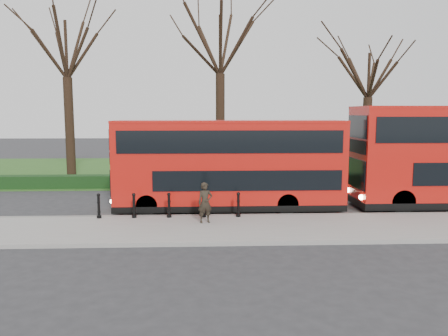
{
  "coord_description": "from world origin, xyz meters",
  "views": [
    {
      "loc": [
        1.02,
        -19.41,
        4.52
      ],
      "look_at": [
        1.85,
        0.5,
        2.0
      ],
      "focal_mm": 35.0,
      "sensor_mm": 36.0,
      "label": 1
    }
  ],
  "objects": [
    {
      "name": "tree_left",
      "position": [
        -8.0,
        10.0,
        9.03
      ],
      "size": [
        7.95,
        7.95,
        12.42
      ],
      "color": "black",
      "rests_on": "ground"
    },
    {
      "name": "ground",
      "position": [
        0.0,
        0.0,
        0.0
      ],
      "size": [
        120.0,
        120.0,
        0.0
      ],
      "primitive_type": "plane",
      "color": "#28282B",
      "rests_on": "ground"
    },
    {
      "name": "hedge",
      "position": [
        0.0,
        6.8,
        0.4
      ],
      "size": [
        60.0,
        0.9,
        0.8
      ],
      "primitive_type": "cube",
      "color": "black",
      "rests_on": "ground"
    },
    {
      "name": "pavement",
      "position": [
        0.0,
        -3.0,
        0.07
      ],
      "size": [
        60.0,
        4.0,
        0.15
      ],
      "primitive_type": "cube",
      "color": "gray",
      "rests_on": "ground"
    },
    {
      "name": "bus_lead",
      "position": [
        2.1,
        0.62,
        2.1
      ],
      "size": [
        10.5,
        2.41,
        4.17
      ],
      "color": "#B2150E",
      "rests_on": "ground"
    },
    {
      "name": "kerb",
      "position": [
        0.0,
        -1.0,
        0.07
      ],
      "size": [
        60.0,
        0.25,
        0.16
      ],
      "primitive_type": "cube",
      "color": "slate",
      "rests_on": "ground"
    },
    {
      "name": "bollard_row",
      "position": [
        -0.54,
        -1.35,
        0.65
      ],
      "size": [
        6.0,
        0.15,
        1.0
      ],
      "color": "black",
      "rests_on": "pavement"
    },
    {
      "name": "tree_right",
      "position": [
        12.0,
        10.0,
        7.35
      ],
      "size": [
        6.48,
        6.48,
        10.13
      ],
      "color": "black",
      "rests_on": "ground"
    },
    {
      "name": "yellow_line_outer",
      "position": [
        0.0,
        -0.7,
        0.01
      ],
      "size": [
        60.0,
        0.1,
        0.01
      ],
      "primitive_type": "cube",
      "color": "yellow",
      "rests_on": "ground"
    },
    {
      "name": "pedestrian",
      "position": [
        0.98,
        -2.3,
        0.96
      ],
      "size": [
        0.68,
        0.54,
        1.63
      ],
      "primitive_type": "imported",
      "rotation": [
        0.0,
        0.0,
        0.28
      ],
      "color": "black",
      "rests_on": "pavement"
    },
    {
      "name": "yellow_line_inner",
      "position": [
        0.0,
        -0.5,
        0.01
      ],
      "size": [
        60.0,
        0.1,
        0.01
      ],
      "primitive_type": "cube",
      "color": "yellow",
      "rests_on": "ground"
    },
    {
      "name": "tree_mid",
      "position": [
        2.0,
        10.0,
        9.39
      ],
      "size": [
        8.26,
        8.26,
        12.9
      ],
      "color": "black",
      "rests_on": "ground"
    },
    {
      "name": "grass_verge",
      "position": [
        0.0,
        15.0,
        0.03
      ],
      "size": [
        60.0,
        18.0,
        0.06
      ],
      "primitive_type": "cube",
      "color": "#284E1A",
      "rests_on": "ground"
    }
  ]
}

